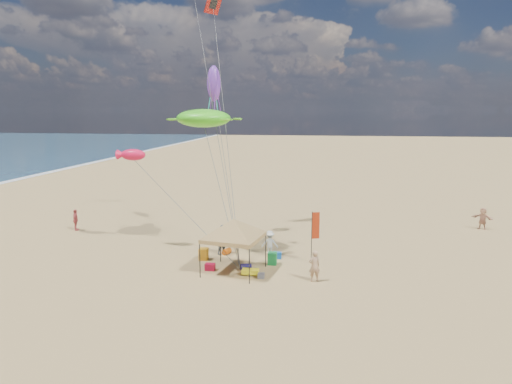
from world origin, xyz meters
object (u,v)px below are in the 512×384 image
beach_cart (250,271)px  person_far_a (76,220)px  feather_flag (315,229)px  cooler_blue (277,255)px  person_near_c (270,243)px  chair_yellow (204,254)px  person_near_b (224,240)px  chair_green (272,258)px  cooler_red (210,267)px  canopy_tent (234,221)px  person_near_a (314,266)px  person_far_c (483,218)px

beach_cart → person_far_a: (-14.28, 7.27, 0.60)m
feather_flag → cooler_blue: size_ratio=5.72×
person_near_c → chair_yellow: bearing=17.5°
cooler_blue → person_far_a: 15.97m
person_near_b → person_near_c: size_ratio=1.18×
chair_green → cooler_red: bearing=-155.4°
canopy_tent → feather_flag: canopy_tent is taller
feather_flag → cooler_red: bearing=-160.0°
cooler_red → person_far_a: bearing=150.1°
cooler_red → chair_yellow: chair_yellow is taller
canopy_tent → cooler_blue: bearing=52.6°
person_near_c → person_far_a: bearing=-16.4°
feather_flag → person_near_c: size_ratio=1.97×
chair_yellow → person_near_b: bearing=52.3°
person_near_a → person_far_a: person_near_a is taller
canopy_tent → chair_yellow: bearing=141.1°
beach_cart → cooler_blue: bearing=70.0°
person_near_a → cooler_red: bearing=-28.6°
beach_cart → person_near_b: (-2.20, 3.38, 0.73)m
canopy_tent → feather_flag: size_ratio=1.79×
canopy_tent → cooler_blue: (2.08, 2.72, -2.69)m
beach_cart → person_near_c: bearing=79.8°
cooler_red → person_near_a: (5.77, -0.81, 0.64)m
person_far_c → cooler_blue: bearing=-111.6°
cooler_blue → person_near_b: person_near_b is taller
canopy_tent → cooler_red: size_ratio=10.24×
cooler_blue → chair_yellow: (-4.28, -0.94, 0.16)m
canopy_tent → person_far_a: size_ratio=3.47×
person_near_c → feather_flag: bearing=157.5°
person_near_a → cooler_blue: bearing=-76.7°
cooler_red → chair_yellow: bearing=115.9°
cooler_red → chair_yellow: (-0.83, 1.71, 0.16)m
canopy_tent → beach_cart: canopy_tent is taller
chair_green → person_far_c: person_far_c is taller
beach_cart → person_near_b: 4.10m
person_far_c → feather_flag: bearing=-105.4°
beach_cart → person_near_c: person_near_c is taller
beach_cart → person_far_c: 19.78m
feather_flag → chair_yellow: 6.73m
cooler_red → feather_flag: bearing=20.0°
canopy_tent → person_near_b: 3.81m
chair_yellow → beach_cart: chair_yellow is taller
canopy_tent → person_near_b: bearing=112.1°
cooler_blue → chair_yellow: 4.39m
person_near_a → person_near_b: 6.78m
chair_green → person_near_b: bearing=155.4°
person_near_a → person_far_a: 19.30m
feather_flag → beach_cart: size_ratio=3.43×
feather_flag → person_far_a: 18.30m
canopy_tent → cooler_blue: canopy_tent is taller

